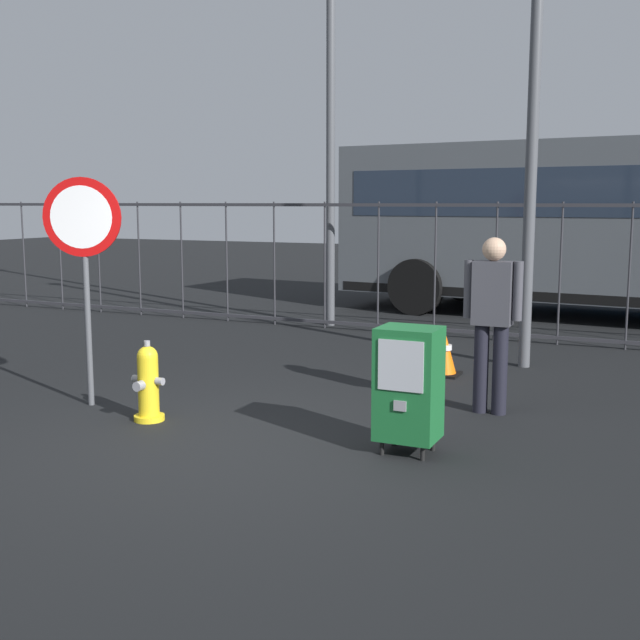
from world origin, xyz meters
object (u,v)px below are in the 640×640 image
Objects in this scene: stop_sign at (84,243)px; pedestrian at (492,315)px; street_light_near_left at (331,29)px; newspaper_box_primary at (409,383)px; traffic_cone at (444,353)px; fire_hydrant at (148,383)px.

stop_sign is 3.96m from pedestrian.
newspaper_box_primary is at bearing -60.77° from street_light_near_left.
street_light_near_left is at bearing 133.17° from traffic_cone.
traffic_cone is at bearing 100.37° from newspaper_box_primary.
fire_hydrant is 3.59m from traffic_cone.
pedestrian is 1.82m from traffic_cone.
newspaper_box_primary is 1.57m from pedestrian.
pedestrian is at bearing 20.30° from stop_sign.
pedestrian reaches higher than fire_hydrant.
street_light_near_left is at bearing 89.38° from stop_sign.
stop_sign is 1.34× the size of pedestrian.
fire_hydrant is 1.41× the size of traffic_cone.
stop_sign is at bearing -135.02° from traffic_cone.
pedestrian is (0.32, 1.49, 0.38)m from newspaper_box_primary.
stop_sign is 6.48m from street_light_near_left.
traffic_cone is 0.07× the size of street_light_near_left.
street_light_near_left is (-3.28, 5.86, 4.07)m from newspaper_box_primary.
pedestrian is at bearing 77.93° from newspaper_box_primary.
street_light_near_left reaches higher than traffic_cone.
traffic_cone is at bearing 120.59° from pedestrian.
stop_sign is at bearing 177.67° from newspaper_box_primary.
fire_hydrant is 1.54m from stop_sign.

